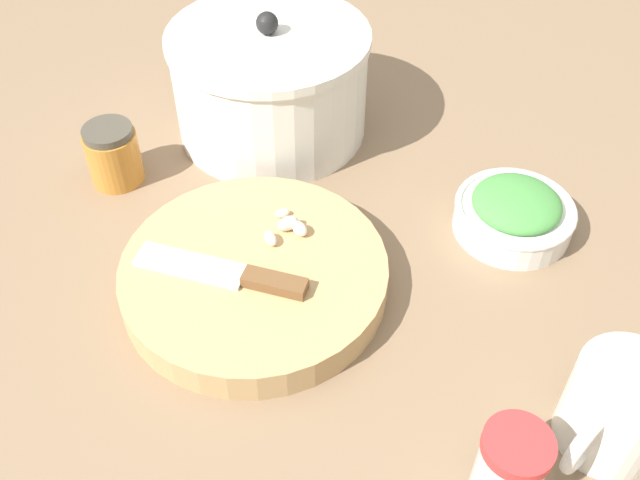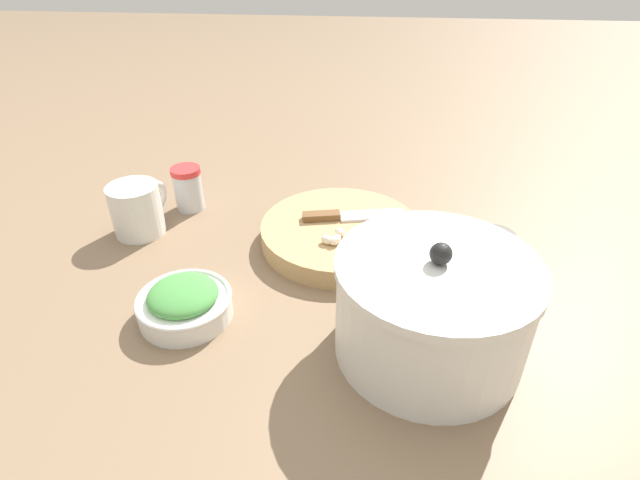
{
  "view_description": "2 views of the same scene",
  "coord_description": "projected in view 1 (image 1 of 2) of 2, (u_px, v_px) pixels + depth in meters",
  "views": [
    {
      "loc": [
        0.27,
        -0.48,
        0.6
      ],
      "look_at": [
        0.01,
        -0.0,
        0.04
      ],
      "focal_mm": 40.0,
      "sensor_mm": 36.0,
      "label": 1
    },
    {
      "loc": [
        -0.08,
        0.7,
        0.51
      ],
      "look_at": [
        -0.01,
        0.01,
        0.05
      ],
      "focal_mm": 28.0,
      "sensor_mm": 36.0,
      "label": 2
    }
  ],
  "objects": [
    {
      "name": "chef_knife",
      "position": [
        231.0,
        274.0,
        0.74
      ],
      "size": [
        0.19,
        0.07,
        0.01
      ],
      "rotation": [
        0.0,
        0.0,
        1.78
      ],
      "color": "brown",
      "rests_on": "cutting_board"
    },
    {
      "name": "honey_jar",
      "position": [
        113.0,
        154.0,
        0.89
      ],
      "size": [
        0.07,
        0.07,
        0.08
      ],
      "color": "#BC7A2D",
      "rests_on": "ground_plane"
    },
    {
      "name": "spice_jar",
      "position": [
        509.0,
        469.0,
        0.59
      ],
      "size": [
        0.06,
        0.06,
        0.09
      ],
      "color": "silver",
      "rests_on": "ground_plane"
    },
    {
      "name": "cutting_board",
      "position": [
        255.0,
        276.0,
        0.77
      ],
      "size": [
        0.29,
        0.29,
        0.04
      ],
      "color": "tan",
      "rests_on": "ground_plane"
    },
    {
      "name": "stock_pot",
      "position": [
        271.0,
        83.0,
        0.94
      ],
      "size": [
        0.26,
        0.26,
        0.17
      ],
      "color": "silver",
      "rests_on": "ground_plane"
    },
    {
      "name": "garlic_cloves",
      "position": [
        285.0,
        229.0,
        0.79
      ],
      "size": [
        0.05,
        0.06,
        0.02
      ],
      "color": "#EBE7C7",
      "rests_on": "cutting_board"
    },
    {
      "name": "herb_bowl",
      "position": [
        514.0,
        213.0,
        0.83
      ],
      "size": [
        0.14,
        0.14,
        0.06
      ],
      "color": "silver",
      "rests_on": "ground_plane"
    },
    {
      "name": "coffee_mug",
      "position": [
        616.0,
        410.0,
        0.62
      ],
      "size": [
        0.09,
        0.13,
        0.1
      ],
      "color": "silver",
      "rests_on": "ground_plane"
    },
    {
      "name": "ground_plane",
      "position": [
        317.0,
        263.0,
        0.81
      ],
      "size": [
        5.0,
        5.0,
        0.0
      ],
      "primitive_type": "plane",
      "color": "#7F664C"
    }
  ]
}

